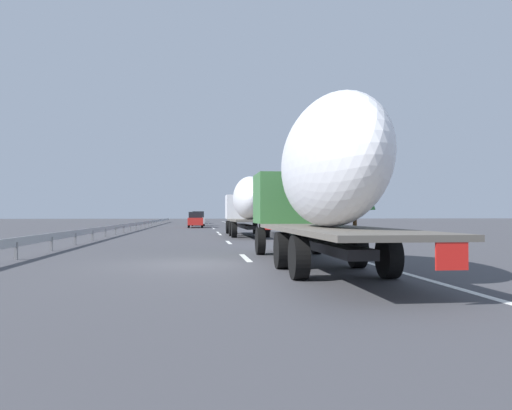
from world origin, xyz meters
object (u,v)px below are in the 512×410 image
truck_lead (248,203)px  road_sign (256,208)px  car_red_compact (195,220)px  truck_trailing (319,177)px  car_blue_sedan (197,217)px  car_silver_hatch (198,219)px  car_black_suv (197,218)px

truck_lead → road_sign: bearing=-8.0°
truck_lead → car_red_compact: size_ratio=2.84×
truck_trailing → road_sign: size_ratio=4.26×
car_blue_sedan → car_silver_hatch: bearing=-179.6°
car_blue_sedan → road_sign: road_sign is taller
truck_lead → road_sign: 22.21m
car_silver_hatch → road_sign: (-10.12, -6.59, 1.28)m
car_black_suv → car_silver_hatch: 18.42m
truck_trailing → car_red_compact: bearing=4.8°
car_black_suv → car_blue_sedan: 19.30m
truck_trailing → car_black_suv: 71.78m
car_blue_sedan → car_red_compact: 46.16m
truck_trailing → car_red_compact: (44.80, 3.80, -1.69)m
truck_lead → truck_trailing: truck_trailing is taller
car_blue_sedan → car_red_compact: size_ratio=1.02×
car_blue_sedan → car_red_compact: car_blue_sedan is taller
car_black_suv → car_red_compact: (-26.86, 0.15, -0.00)m
truck_lead → car_silver_hatch: (32.11, 3.49, -1.40)m
truck_lead → road_sign: truck_lead is taller
truck_lead → car_black_suv: (50.53, 3.65, -1.44)m
truck_lead → car_red_compact: 24.01m
car_silver_hatch → road_sign: size_ratio=1.26×
car_red_compact → road_sign: road_sign is taller
truck_trailing → car_red_compact: 44.99m
truck_trailing → road_sign: 43.24m
truck_lead → car_silver_hatch: bearing=6.2°
truck_lead → truck_trailing: bearing=180.0°
road_sign → car_red_compact: bearing=76.4°
truck_lead → car_red_compact: truck_lead is taller
truck_lead → car_blue_sedan: bearing=3.1°
car_black_suv → car_red_compact: size_ratio=0.90×
car_red_compact → car_blue_sedan: bearing=-0.1°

